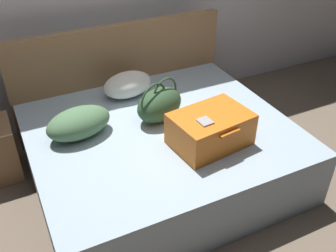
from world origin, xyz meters
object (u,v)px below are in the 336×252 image
(hard_case_large, at_px, (210,129))
(duffel_bag, at_px, (160,104))
(bed, at_px, (161,152))
(pillow_center_head, at_px, (79,123))
(pillow_near_headboard, at_px, (128,85))

(hard_case_large, relative_size, duffel_bag, 1.21)
(bed, relative_size, pillow_center_head, 3.99)
(hard_case_large, distance_m, duffel_bag, 0.51)
(pillow_center_head, bearing_deg, hard_case_large, -32.30)
(bed, xyz_separation_m, pillow_center_head, (-0.59, 0.19, 0.35))
(duffel_bag, bearing_deg, pillow_near_headboard, 101.03)
(bed, bearing_deg, hard_case_large, -54.43)
(bed, xyz_separation_m, duffel_bag, (0.05, 0.13, 0.38))
(hard_case_large, relative_size, pillow_center_head, 1.18)
(bed, height_order, pillow_near_headboard, pillow_near_headboard)
(bed, distance_m, duffel_bag, 0.41)
(duffel_bag, relative_size, pillow_near_headboard, 1.08)
(bed, height_order, duffel_bag, duffel_bag)
(hard_case_large, bearing_deg, pillow_center_head, 140.56)
(duffel_bag, height_order, pillow_center_head, duffel_bag)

